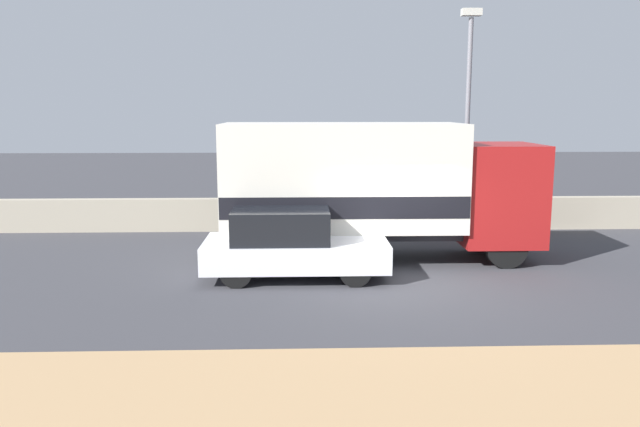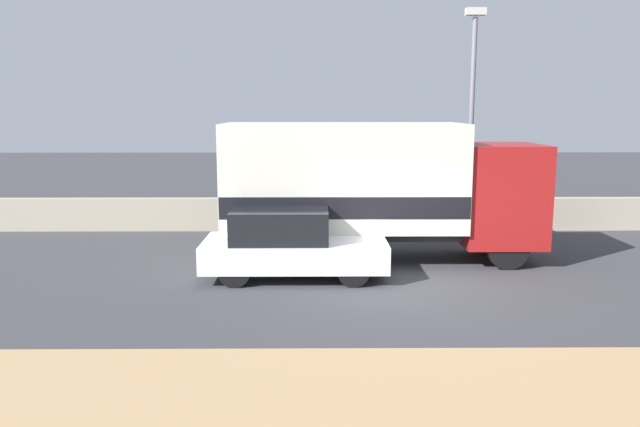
{
  "view_description": "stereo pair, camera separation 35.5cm",
  "coord_description": "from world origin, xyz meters",
  "px_view_note": "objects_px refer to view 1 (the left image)",
  "views": [
    {
      "loc": [
        -2.29,
        -13.47,
        3.8
      ],
      "look_at": [
        -1.81,
        1.07,
        1.32
      ],
      "focal_mm": 35.0,
      "sensor_mm": 36.0,
      "label": 1
    },
    {
      "loc": [
        -1.94,
        -13.48,
        3.8
      ],
      "look_at": [
        -1.81,
        1.07,
        1.32
      ],
      "focal_mm": 35.0,
      "sensor_mm": 36.0,
      "label": 2
    }
  ],
  "objects_px": {
    "car_hatchback": "(291,243)",
    "pedestrian": "(498,205)",
    "box_truck": "(372,186)",
    "street_lamp": "(468,107)"
  },
  "relations": [
    {
      "from": "car_hatchback",
      "to": "pedestrian",
      "type": "height_order",
      "value": "pedestrian"
    },
    {
      "from": "box_truck",
      "to": "pedestrian",
      "type": "distance_m",
      "value": 5.5
    },
    {
      "from": "box_truck",
      "to": "pedestrian",
      "type": "height_order",
      "value": "box_truck"
    },
    {
      "from": "street_lamp",
      "to": "pedestrian",
      "type": "bearing_deg",
      "value": 19.06
    },
    {
      "from": "box_truck",
      "to": "pedestrian",
      "type": "xyz_separation_m",
      "value": [
        4.27,
        3.3,
        -1.02
      ]
    },
    {
      "from": "street_lamp",
      "to": "car_hatchback",
      "type": "distance_m",
      "value": 7.45
    },
    {
      "from": "pedestrian",
      "to": "street_lamp",
      "type": "bearing_deg",
      "value": -160.94
    },
    {
      "from": "car_hatchback",
      "to": "pedestrian",
      "type": "xyz_separation_m",
      "value": [
        6.28,
        4.88,
        0.07
      ]
    },
    {
      "from": "street_lamp",
      "to": "pedestrian",
      "type": "xyz_separation_m",
      "value": [
        1.16,
        0.4,
        -2.97
      ]
    },
    {
      "from": "car_hatchback",
      "to": "pedestrian",
      "type": "relative_size",
      "value": 2.5
    }
  ]
}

